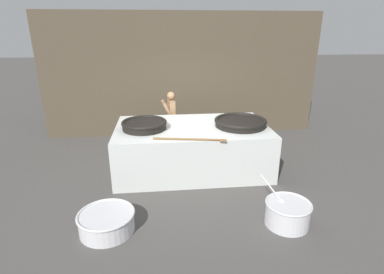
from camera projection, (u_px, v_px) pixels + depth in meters
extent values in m
plane|color=#474442|center=(192.00, 168.00, 6.85)|extent=(60.00, 60.00, 0.00)
cube|color=#4C4233|center=(183.00, 75.00, 8.64)|extent=(7.91, 0.24, 3.47)
cube|color=silver|center=(192.00, 148.00, 6.68)|extent=(3.29, 1.93, 1.01)
cylinder|color=black|center=(144.00, 126.00, 6.30)|extent=(0.92, 0.92, 0.14)
torus|color=black|center=(144.00, 122.00, 6.27)|extent=(0.95, 0.95, 0.07)
cylinder|color=black|center=(240.00, 123.00, 6.49)|extent=(1.09, 1.09, 0.12)
torus|color=black|center=(240.00, 121.00, 6.47)|extent=(1.13, 1.13, 0.09)
cylinder|color=brown|center=(189.00, 139.00, 5.67)|extent=(1.38, 0.28, 0.04)
cube|color=brown|center=(223.00, 140.00, 5.64)|extent=(0.14, 0.12, 0.02)
cylinder|color=#9E7551|center=(172.00, 135.00, 7.90)|extent=(0.11, 0.11, 0.74)
cylinder|color=#9E7551|center=(172.00, 133.00, 8.05)|extent=(0.11, 0.11, 0.74)
cube|color=#4C663F|center=(172.00, 128.00, 7.92)|extent=(0.20, 0.24, 0.48)
cube|color=#9E7551|center=(171.00, 110.00, 7.75)|extent=(0.19, 0.46, 0.54)
cylinder|color=#9E7551|center=(169.00, 113.00, 7.53)|extent=(0.31, 0.12, 0.50)
cylinder|color=#9E7551|center=(167.00, 109.00, 7.94)|extent=(0.31, 0.12, 0.50)
sphere|color=#9E7551|center=(171.00, 96.00, 7.62)|extent=(0.21, 0.21, 0.21)
cylinder|color=silver|center=(287.00, 214.00, 4.82)|extent=(0.70, 0.70, 0.38)
torus|color=silver|center=(289.00, 204.00, 4.76)|extent=(0.73, 0.73, 0.03)
cylinder|color=orange|center=(288.00, 209.00, 4.80)|extent=(0.62, 0.62, 0.10)
cylinder|color=orange|center=(287.00, 206.00, 4.76)|extent=(0.06, 0.06, 0.04)
cylinder|color=orange|center=(302.00, 207.00, 4.73)|extent=(0.05, 0.06, 0.03)
cylinder|color=orange|center=(294.00, 201.00, 4.92)|extent=(0.05, 0.03, 0.03)
cylinder|color=orange|center=(288.00, 206.00, 4.77)|extent=(0.05, 0.04, 0.03)
cylinder|color=orange|center=(275.00, 200.00, 4.93)|extent=(0.06, 0.06, 0.04)
cylinder|color=orange|center=(289.00, 206.00, 4.78)|extent=(0.05, 0.06, 0.04)
sphere|color=silver|center=(282.00, 202.00, 4.86)|extent=(0.13, 0.13, 0.13)
cylinder|color=silver|center=(271.00, 188.00, 4.96)|extent=(0.29, 0.40, 0.34)
cylinder|color=silver|center=(107.00, 222.00, 4.68)|extent=(0.85, 0.85, 0.30)
torus|color=silver|center=(106.00, 214.00, 4.62)|extent=(0.89, 0.89, 0.04)
cylinder|color=#6B9347|center=(106.00, 219.00, 4.65)|extent=(0.75, 0.75, 0.08)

